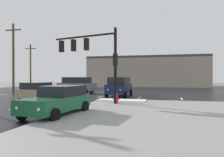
% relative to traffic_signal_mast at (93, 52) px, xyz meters
% --- Properties ---
extents(ground_plane, '(120.00, 120.00, 0.00)m').
position_rel_traffic_signal_mast_xyz_m(ground_plane, '(-3.07, 5.62, -4.00)').
color(ground_plane, slate).
extents(road_asphalt, '(44.00, 44.00, 0.02)m').
position_rel_traffic_signal_mast_xyz_m(road_asphalt, '(-3.07, 5.62, -3.99)').
color(road_asphalt, black).
rests_on(road_asphalt, ground_plane).
extents(snow_strip_curbside, '(4.00, 1.60, 0.06)m').
position_rel_traffic_signal_mast_xyz_m(snow_strip_curbside, '(1.93, 1.62, -3.83)').
color(snow_strip_curbside, white).
rests_on(snow_strip_curbside, sidewalk_corner).
extents(lane_markings, '(36.15, 36.15, 0.01)m').
position_rel_traffic_signal_mast_xyz_m(lane_markings, '(-1.87, 4.24, -3.98)').
color(lane_markings, silver).
rests_on(lane_markings, road_asphalt).
extents(traffic_signal_mast, '(5.67, 1.76, 5.54)m').
position_rel_traffic_signal_mast_xyz_m(traffic_signal_mast, '(0.00, 0.00, 0.00)').
color(traffic_signal_mast, black).
rests_on(traffic_signal_mast, sidewalk_corner).
extents(fire_hydrant, '(0.48, 0.26, 0.79)m').
position_rel_traffic_signal_mast_xyz_m(fire_hydrant, '(1.94, -0.46, -3.46)').
color(fire_hydrant, red).
rests_on(fire_hydrant, sidewalk_corner).
extents(strip_building_background, '(26.57, 8.00, 6.71)m').
position_rel_traffic_signal_mast_xyz_m(strip_building_background, '(1.23, 35.04, -0.64)').
color(strip_building_background, gray).
rests_on(strip_building_background, ground_plane).
extents(sedan_green, '(2.36, 4.66, 1.58)m').
position_rel_traffic_signal_mast_xyz_m(sedan_green, '(-0.11, -5.45, -3.15)').
color(sedan_green, '#195933').
rests_on(sedan_green, road_asphalt).
extents(suv_grey, '(4.92, 2.37, 2.03)m').
position_rel_traffic_signal_mast_xyz_m(suv_grey, '(-5.67, 10.35, -2.91)').
color(suv_grey, slate).
rests_on(suv_grey, road_asphalt).
extents(suv_navy, '(2.25, 4.87, 2.03)m').
position_rel_traffic_signal_mast_xyz_m(suv_navy, '(0.59, 7.16, -2.91)').
color(suv_navy, '#141E47').
rests_on(suv_navy, road_asphalt).
extents(sedan_tan, '(2.03, 4.54, 1.58)m').
position_rel_traffic_signal_mast_xyz_m(sedan_tan, '(-5.47, 1.39, -3.15)').
color(sedan_tan, tan).
rests_on(sedan_tan, road_asphalt).
extents(utility_pole_far, '(2.20, 0.28, 8.85)m').
position_rel_traffic_signal_mast_xyz_m(utility_pole_far, '(-13.40, 8.12, 0.64)').
color(utility_pole_far, brown).
rests_on(utility_pole_far, ground_plane).
extents(utility_pole_distant, '(2.20, 0.28, 8.26)m').
position_rel_traffic_signal_mast_xyz_m(utility_pole_distant, '(-19.54, 20.92, 0.34)').
color(utility_pole_distant, brown).
rests_on(utility_pole_distant, ground_plane).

